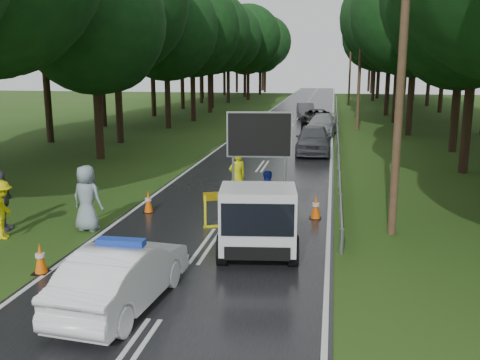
% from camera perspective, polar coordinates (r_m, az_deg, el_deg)
% --- Properties ---
extents(ground, '(160.00, 160.00, 0.00)m').
position_cam_1_polar(ground, '(15.09, -3.56, -7.03)').
color(ground, '#254513').
rests_on(ground, ground).
extents(road, '(7.00, 140.00, 0.02)m').
position_cam_1_polar(road, '(44.25, 5.47, 5.79)').
color(road, black).
rests_on(road, ground).
extents(guardrail, '(0.12, 60.06, 0.70)m').
position_cam_1_polar(guardrail, '(43.73, 10.32, 6.28)').
color(guardrail, gray).
rests_on(guardrail, ground).
extents(utility_pole_near, '(1.40, 0.24, 10.00)m').
position_cam_1_polar(utility_pole_near, '(15.95, 16.90, 12.06)').
color(utility_pole_near, '#40331D').
rests_on(utility_pole_near, ground).
extents(utility_pole_mid, '(1.40, 0.24, 10.00)m').
position_cam_1_polar(utility_pole_mid, '(41.88, 12.67, 12.11)').
color(utility_pole_mid, '#40331D').
rests_on(utility_pole_mid, ground).
extents(utility_pole_far, '(1.40, 0.24, 10.00)m').
position_cam_1_polar(utility_pole_far, '(67.86, 11.68, 12.12)').
color(utility_pole_far, '#40331D').
rests_on(utility_pole_far, ground).
extents(police_sedan, '(1.79, 4.17, 1.47)m').
position_cam_1_polar(police_sedan, '(11.54, -12.41, -9.98)').
color(police_sedan, white).
rests_on(police_sedan, ground).
extents(work_truck, '(2.54, 4.75, 3.62)m').
position_cam_1_polar(work_truck, '(14.60, 1.96, -3.64)').
color(work_truck, gray).
rests_on(work_truck, ground).
extents(barrier, '(2.56, 1.15, 1.14)m').
position_cam_1_polar(barrier, '(16.66, 0.75, -2.04)').
color(barrier, yellow).
rests_on(barrier, ground).
extents(officer, '(0.82, 0.79, 1.90)m').
position_cam_1_polar(officer, '(19.56, -0.28, 0.38)').
color(officer, '#E9F00D').
rests_on(officer, ground).
extents(civilian, '(0.91, 0.79, 1.60)m').
position_cam_1_polar(civilian, '(17.46, 3.07, -1.60)').
color(civilian, navy).
rests_on(civilian, ground).
extents(bystander_left, '(0.99, 1.27, 1.73)m').
position_cam_1_polar(bystander_left, '(16.92, -24.00, -2.90)').
color(bystander_left, yellow).
rests_on(bystander_left, ground).
extents(bystander_mid, '(0.58, 1.14, 1.87)m').
position_cam_1_polar(bystander_mid, '(17.72, -24.08, -2.02)').
color(bystander_mid, '#45474E').
rests_on(bystander_mid, ground).
extents(bystander_right, '(1.09, 0.82, 2.02)m').
position_cam_1_polar(bystander_right, '(16.81, -16.02, -1.88)').
color(bystander_right, '#899BA4').
rests_on(bystander_right, ground).
extents(queue_car_first, '(2.04, 4.83, 1.63)m').
position_cam_1_polar(queue_car_first, '(30.50, 7.82, 4.32)').
color(queue_car_first, '#414449').
rests_on(queue_car_first, ground).
extents(queue_car_second, '(2.57, 5.08, 1.41)m').
position_cam_1_polar(queue_car_second, '(38.68, 8.72, 5.81)').
color(queue_car_second, '#909497').
rests_on(queue_car_second, ground).
extents(queue_car_third, '(2.37, 4.85, 1.33)m').
position_cam_1_polar(queue_car_third, '(44.67, 8.13, 6.62)').
color(queue_car_third, black).
rests_on(queue_car_third, ground).
extents(queue_car_fourth, '(1.99, 4.33, 1.38)m').
position_cam_1_polar(queue_car_fourth, '(50.87, 7.00, 7.36)').
color(queue_car_fourth, '#3B3D42').
rests_on(queue_car_fourth, ground).
extents(cone_near_left, '(0.37, 0.37, 0.78)m').
position_cam_1_polar(cone_near_left, '(13.91, -20.53, -7.88)').
color(cone_near_left, black).
rests_on(cone_near_left, ground).
extents(cone_center, '(0.34, 0.34, 0.73)m').
position_cam_1_polar(cone_center, '(16.31, -0.62, -4.22)').
color(cone_center, black).
rests_on(cone_center, ground).
extents(cone_far, '(0.32, 0.32, 0.67)m').
position_cam_1_polar(cone_far, '(19.60, 1.50, -1.47)').
color(cone_far, black).
rests_on(cone_far, ground).
extents(cone_left_mid, '(0.37, 0.37, 0.78)m').
position_cam_1_polar(cone_left_mid, '(18.49, -9.75, -2.32)').
color(cone_left_mid, black).
rests_on(cone_left_mid, ground).
extents(cone_right, '(0.39, 0.39, 0.82)m').
position_cam_1_polar(cone_right, '(17.66, 8.08, -2.90)').
color(cone_right, black).
rests_on(cone_right, ground).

